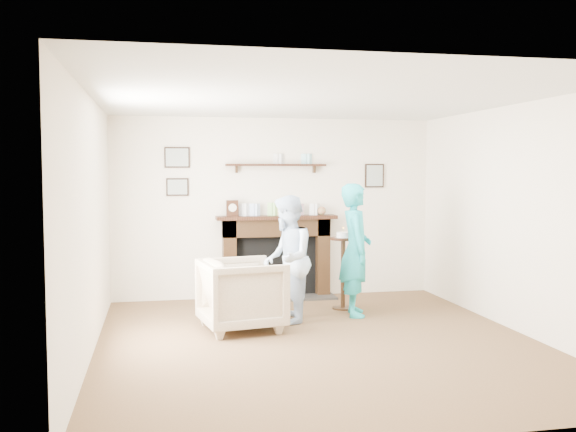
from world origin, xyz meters
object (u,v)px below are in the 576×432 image
at_px(armchair, 242,329).
at_px(woman, 355,315).
at_px(man, 287,322).
at_px(pedestal_table, 343,259).

xyz_separation_m(armchair, woman, (1.45, 0.44, 0.00)).
relative_size(armchair, woman, 0.54).
bearing_deg(woman, man, 112.85).
bearing_deg(woman, armchair, 116.75).
bearing_deg(pedestal_table, woman, -83.13).
bearing_deg(pedestal_table, man, -145.63).
height_order(armchair, woman, woman).
xyz_separation_m(man, woman, (0.89, 0.20, 0.00)).
relative_size(armchair, man, 0.59).
bearing_deg(man, woman, 114.80).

